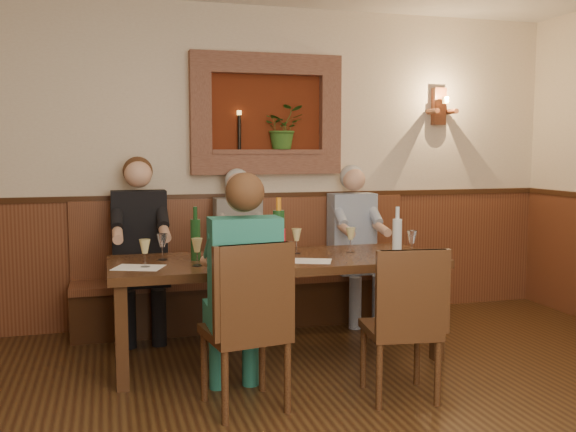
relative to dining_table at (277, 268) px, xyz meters
name	(u,v)px	position (x,y,z in m)	size (l,w,h in m)	color
room_shell	(384,70)	(0.00, -1.85, 1.21)	(6.04, 6.04, 2.82)	beige
wainscoting	(380,358)	(0.00, -1.85, -0.09)	(6.02, 6.02, 1.15)	#592C19
wall_niche	(271,119)	(0.24, 1.09, 1.13)	(1.36, 0.30, 1.06)	#5B1F0D
wall_sconce	(440,107)	(1.90, 1.08, 1.27)	(0.25, 0.20, 0.35)	#592C19
dining_table	(277,268)	(0.00, 0.00, 0.00)	(2.40, 0.90, 0.75)	black
bench	(249,288)	(0.00, 0.94, -0.35)	(3.00, 0.45, 1.11)	#381E0F
chair_near_left	(246,360)	(-0.42, -0.86, -0.38)	(0.51, 0.51, 1.02)	black
chair_near_right	(400,354)	(0.54, -0.96, -0.40)	(0.48, 0.48, 0.96)	black
person_bench_left	(141,263)	(-0.94, 0.84, -0.06)	(0.44, 0.55, 1.48)	black
person_bench_mid	(240,264)	(-0.10, 0.84, -0.11)	(0.40, 0.49, 1.38)	#504C49
person_bench_right	(355,257)	(0.95, 0.84, -0.10)	(0.41, 0.50, 1.40)	navy
person_chair_front	(242,309)	(-0.42, -0.78, -0.09)	(0.41, 0.51, 1.41)	#1B555F
spittoon_bucket	(271,245)	(-0.08, -0.15, 0.19)	(0.21, 0.21, 0.23)	red
wine_bottle_green_a	(279,234)	(-0.02, -0.11, 0.26)	(0.11, 0.11, 0.45)	#19471E
wine_bottle_green_b	(196,238)	(-0.58, 0.06, 0.23)	(0.09, 0.09, 0.39)	#19471E
water_bottle	(397,237)	(0.85, -0.23, 0.23)	(0.09, 0.09, 0.37)	silver
tasting_sheet_a	(139,267)	(-0.99, -0.13, 0.08)	(0.32, 0.23, 0.00)	white
tasting_sheet_b	(310,261)	(0.19, -0.20, 0.08)	(0.30, 0.21, 0.00)	white
tasting_sheet_c	(407,256)	(0.96, -0.18, 0.08)	(0.31, 0.22, 0.00)	white
tasting_sheet_d	(244,266)	(-0.31, -0.28, 0.08)	(0.30, 0.22, 0.00)	white
wine_glass_0	(226,244)	(-0.35, 0.12, 0.17)	(0.08, 0.08, 0.19)	white
wine_glass_1	(145,253)	(-0.95, -0.13, 0.17)	(0.08, 0.08, 0.19)	#D7C980
wine_glass_2	(260,253)	(-0.20, -0.33, 0.17)	(0.08, 0.08, 0.19)	#D7C980
wine_glass_3	(162,247)	(-0.81, 0.13, 0.17)	(0.08, 0.08, 0.19)	white
wine_glass_4	(297,241)	(0.20, 0.16, 0.17)	(0.08, 0.08, 0.19)	#D7C980
wine_glass_5	(197,252)	(-0.61, -0.17, 0.17)	(0.08, 0.08, 0.19)	#D7C980
wine_glass_6	(351,240)	(0.62, 0.11, 0.17)	(0.08, 0.08, 0.19)	#D7C980
wine_glass_7	(412,243)	(0.99, -0.20, 0.17)	(0.08, 0.08, 0.19)	white
wine_glass_8	(277,249)	(-0.05, -0.19, 0.17)	(0.08, 0.08, 0.19)	#D7C980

